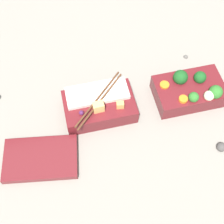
% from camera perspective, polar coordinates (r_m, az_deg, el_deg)
% --- Properties ---
extents(ground_plane, '(3.00, 3.00, 0.00)m').
position_cam_1_polar(ground_plane, '(0.92, 6.47, 1.48)').
color(ground_plane, gray).
extents(bento_tray_vegetable, '(0.20, 0.12, 0.08)m').
position_cam_1_polar(bento_tray_vegetable, '(0.93, 14.06, 3.85)').
color(bento_tray_vegetable, maroon).
rests_on(bento_tray_vegetable, ground_plane).
extents(bento_tray_rice, '(0.20, 0.16, 0.08)m').
position_cam_1_polar(bento_tray_rice, '(0.88, -2.35, 1.25)').
color(bento_tray_rice, maroon).
rests_on(bento_tray_rice, ground_plane).
extents(bento_lid, '(0.21, 0.15, 0.02)m').
position_cam_1_polar(bento_lid, '(0.85, -12.92, -8.29)').
color(bento_lid, maroon).
rests_on(bento_lid, ground_plane).
extents(pebble_0, '(0.01, 0.01, 0.01)m').
position_cam_1_polar(pebble_0, '(1.04, 13.36, 9.87)').
color(pebble_0, '#595651').
rests_on(pebble_0, ground_plane).
extents(pebble_2, '(0.03, 0.03, 0.03)m').
position_cam_1_polar(pebble_2, '(0.89, 19.36, -6.05)').
color(pebble_2, '#474442').
rests_on(pebble_2, ground_plane).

